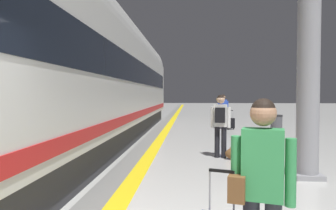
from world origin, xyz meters
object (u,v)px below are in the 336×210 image
object	(u,v)px
traveller_foreground	(261,183)
passenger_mid	(223,109)
high_speed_train	(78,67)
waste_bin	(276,126)
passenger_near	(221,121)
suitcase_mid	(230,123)
duffel_bag_near	(234,154)
platform_pillar	(308,93)

from	to	relation	value
traveller_foreground	passenger_mid	distance (m)	13.00
high_speed_train	waste_bin	distance (m)	7.77
passenger_near	waste_bin	distance (m)	4.76
waste_bin	suitcase_mid	bearing A→B (deg)	115.96
suitcase_mid	passenger_mid	bearing A→B (deg)	136.15
high_speed_train	traveller_foreground	world-z (taller)	high_speed_train
passenger_mid	passenger_near	bearing A→B (deg)	-96.61
high_speed_train	suitcase_mid	distance (m)	8.54
traveller_foreground	duffel_bag_near	xyz separation A→B (m)	(0.56, 5.58, -0.81)
suitcase_mid	waste_bin	xyz separation A→B (m)	(1.41, -2.89, 0.15)
suitcase_mid	waste_bin	distance (m)	3.22
suitcase_mid	waste_bin	world-z (taller)	suitcase_mid
passenger_mid	waste_bin	size ratio (longest dim) A/B	1.88
passenger_mid	waste_bin	bearing A→B (deg)	-61.63
passenger_near	waste_bin	xyz separation A→B (m)	(2.56, 3.98, -0.55)
duffel_bag_near	passenger_mid	bearing A→B (deg)	86.06
passenger_near	duffel_bag_near	world-z (taller)	passenger_near
passenger_near	duffel_bag_near	bearing A→B (deg)	-32.19
high_speed_train	traveller_foreground	xyz separation A→B (m)	(3.83, -6.26, -1.53)
duffel_bag_near	waste_bin	xyz separation A→B (m)	(2.23, 4.18, 0.30)
traveller_foreground	passenger_near	distance (m)	5.79
traveller_foreground	suitcase_mid	bearing A→B (deg)	83.73
waste_bin	passenger_near	bearing A→B (deg)	-122.73
passenger_mid	platform_pillar	bearing A→B (deg)	-85.39
traveller_foreground	platform_pillar	xyz separation A→B (m)	(1.80, 3.87, 0.76)
high_speed_train	suitcase_mid	bearing A→B (deg)	50.73
high_speed_train	passenger_near	distance (m)	4.36
duffel_bag_near	passenger_mid	world-z (taller)	passenger_mid
traveller_foreground	suitcase_mid	size ratio (longest dim) A/B	1.78
duffel_bag_near	platform_pillar	size ratio (longest dim) A/B	0.12
platform_pillar	waste_bin	size ratio (longest dim) A/B	3.96
traveller_foreground	high_speed_train	bearing A→B (deg)	121.49
suitcase_mid	platform_pillar	distance (m)	8.90
waste_bin	traveller_foreground	bearing A→B (deg)	-105.98
traveller_foreground	passenger_mid	world-z (taller)	passenger_mid
passenger_mid	high_speed_train	bearing A→B (deg)	-126.23
passenger_near	suitcase_mid	distance (m)	6.99
traveller_foreground	duffel_bag_near	world-z (taller)	traveller_foreground
high_speed_train	platform_pillar	bearing A→B (deg)	-22.99
traveller_foreground	waste_bin	xyz separation A→B (m)	(2.79, 9.76, -0.51)
high_speed_train	platform_pillar	distance (m)	6.17
passenger_near	high_speed_train	bearing A→B (deg)	173.33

